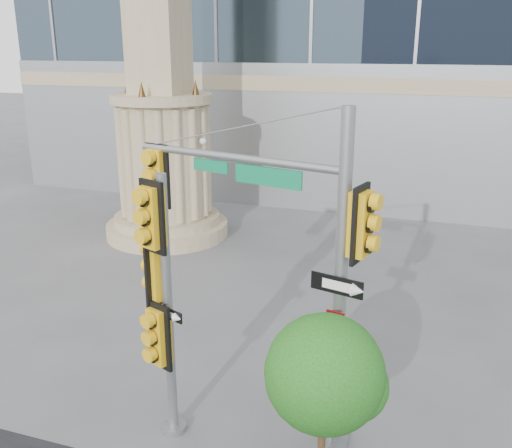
% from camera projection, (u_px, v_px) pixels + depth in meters
% --- Properties ---
extents(ground, '(120.00, 120.00, 0.00)m').
position_uv_depth(ground, '(231.00, 406.00, 11.06)').
color(ground, '#545456').
rests_on(ground, ground).
extents(monument, '(4.40, 4.40, 16.60)m').
position_uv_depth(monument, '(161.00, 81.00, 19.38)').
color(monument, tan).
rests_on(monument, ground).
extents(main_signal_pole, '(4.46, 1.49, 5.86)m').
position_uv_depth(main_signal_pole, '(284.00, 238.00, 9.49)').
color(main_signal_pole, slate).
rests_on(main_signal_pole, ground).
extents(secondary_signal_pole, '(0.81, 0.78, 4.77)m').
position_uv_depth(secondary_signal_pole, '(160.00, 290.00, 9.50)').
color(secondary_signal_pole, slate).
rests_on(secondary_signal_pole, ground).
extents(street_tree, '(1.87, 1.82, 2.91)m').
position_uv_depth(street_tree, '(327.00, 378.00, 8.57)').
color(street_tree, tan).
rests_on(street_tree, ground).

